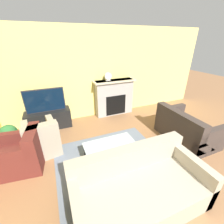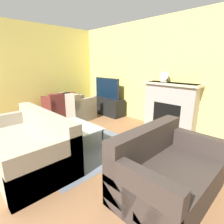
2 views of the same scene
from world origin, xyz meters
name	(u,v)px [view 1 (image 1 of 2)]	position (x,y,z in m)	size (l,w,h in m)	color
wall_back	(90,75)	(0.00, 4.24, 1.35)	(8.17, 0.06, 2.70)	#EADB72
area_rug	(111,160)	(-0.21, 1.99, 0.00)	(2.26, 1.93, 0.00)	slate
fireplace	(114,97)	(0.74, 4.05, 0.61)	(1.36, 0.36, 1.17)	#9E9993
tv_stand	(49,120)	(-1.35, 3.91, 0.26)	(1.20, 0.43, 0.53)	black
tv	(45,100)	(-1.35, 3.91, 0.85)	(1.01, 0.05, 0.64)	#232328
couch_sectional	(139,189)	(-0.16, 1.01, 0.29)	(1.98, 0.98, 0.82)	#9E937F
couch_loveseat	(186,129)	(1.81, 1.99, 0.29)	(0.91, 1.40, 0.82)	#3D332D
armchair_by_window	(20,155)	(-1.92, 2.52, 0.30)	(0.97, 0.81, 0.82)	#5B231E
armchair_accent	(42,140)	(-1.52, 2.90, 0.30)	(0.79, 0.94, 0.82)	#9E937F
coffee_table	(112,148)	(-0.21, 1.96, 0.35)	(1.06, 0.73, 0.38)	#333338
potted_plant	(9,135)	(-2.18, 3.18, 0.41)	(0.37, 0.37, 0.65)	beige
mantel_clock	(108,76)	(0.53, 4.05, 1.30)	(0.22, 0.07, 0.25)	beige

